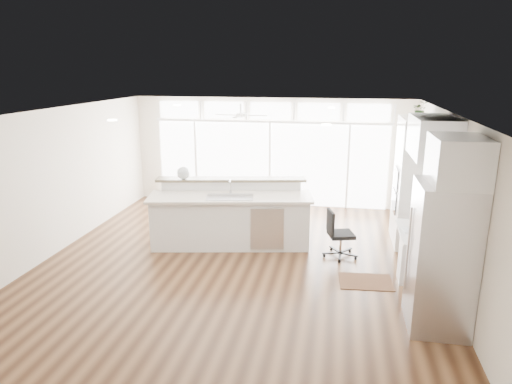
# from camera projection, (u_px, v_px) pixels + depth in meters

# --- Properties ---
(floor) EXTENTS (7.00, 8.00, 0.02)m
(floor) POSITION_uv_depth(u_px,v_px,m) (236.00, 267.00, 8.10)
(floor) COLOR #3A2112
(floor) RESTS_ON ground
(ceiling) EXTENTS (7.00, 8.00, 0.02)m
(ceiling) POSITION_uv_depth(u_px,v_px,m) (234.00, 113.00, 7.38)
(ceiling) COLOR silver
(ceiling) RESTS_ON wall_back
(wall_back) EXTENTS (7.00, 0.04, 2.70)m
(wall_back) POSITION_uv_depth(u_px,v_px,m) (270.00, 152.00, 11.54)
(wall_back) COLOR silver
(wall_back) RESTS_ON floor
(wall_front) EXTENTS (7.00, 0.04, 2.70)m
(wall_front) POSITION_uv_depth(u_px,v_px,m) (130.00, 314.00, 3.95)
(wall_front) COLOR silver
(wall_front) RESTS_ON floor
(wall_left) EXTENTS (0.04, 8.00, 2.70)m
(wall_left) POSITION_uv_depth(u_px,v_px,m) (49.00, 184.00, 8.36)
(wall_left) COLOR silver
(wall_left) RESTS_ON floor
(wall_right) EXTENTS (0.04, 8.00, 2.70)m
(wall_right) POSITION_uv_depth(u_px,v_px,m) (453.00, 204.00, 7.13)
(wall_right) COLOR silver
(wall_right) RESTS_ON floor
(glass_wall) EXTENTS (5.80, 0.06, 2.08)m
(glass_wall) POSITION_uv_depth(u_px,v_px,m) (270.00, 164.00, 11.56)
(glass_wall) COLOR white
(glass_wall) RESTS_ON wall_back
(transom_row) EXTENTS (5.90, 0.06, 0.40)m
(transom_row) POSITION_uv_depth(u_px,v_px,m) (270.00, 111.00, 11.21)
(transom_row) COLOR white
(transom_row) RESTS_ON wall_back
(desk_window) EXTENTS (0.04, 0.85, 0.85)m
(desk_window) POSITION_uv_depth(u_px,v_px,m) (447.00, 187.00, 7.37)
(desk_window) COLOR silver
(desk_window) RESTS_ON wall_right
(ceiling_fan) EXTENTS (1.16, 1.16, 0.32)m
(ceiling_fan) POSITION_uv_depth(u_px,v_px,m) (241.00, 111.00, 10.19)
(ceiling_fan) COLOR white
(ceiling_fan) RESTS_ON ceiling
(recessed_lights) EXTENTS (3.40, 3.00, 0.02)m
(recessed_lights) POSITION_uv_depth(u_px,v_px,m) (236.00, 113.00, 7.58)
(recessed_lights) COLOR beige
(recessed_lights) RESTS_ON ceiling
(oven_cabinet) EXTENTS (0.64, 1.20, 2.50)m
(oven_cabinet) POSITION_uv_depth(u_px,v_px,m) (413.00, 182.00, 8.92)
(oven_cabinet) COLOR white
(oven_cabinet) RESTS_ON floor
(desk_nook) EXTENTS (0.72, 1.30, 0.76)m
(desk_nook) POSITION_uv_depth(u_px,v_px,m) (419.00, 253.00, 7.73)
(desk_nook) COLOR white
(desk_nook) RESTS_ON floor
(upper_cabinets) EXTENTS (0.64, 1.30, 0.64)m
(upper_cabinets) POSITION_uv_depth(u_px,v_px,m) (433.00, 137.00, 7.21)
(upper_cabinets) COLOR white
(upper_cabinets) RESTS_ON wall_right
(refrigerator) EXTENTS (0.76, 0.90, 2.00)m
(refrigerator) POSITION_uv_depth(u_px,v_px,m) (442.00, 257.00, 6.01)
(refrigerator) COLOR silver
(refrigerator) RESTS_ON floor
(fridge_cabinet) EXTENTS (0.64, 0.90, 0.60)m
(fridge_cabinet) POSITION_uv_depth(u_px,v_px,m) (458.00, 160.00, 5.65)
(fridge_cabinet) COLOR white
(fridge_cabinet) RESTS_ON wall_right
(framed_photos) EXTENTS (0.06, 0.22, 0.80)m
(framed_photos) POSITION_uv_depth(u_px,v_px,m) (439.00, 186.00, 7.99)
(framed_photos) COLOR black
(framed_photos) RESTS_ON wall_right
(kitchen_island) EXTENTS (3.32, 1.75, 1.25)m
(kitchen_island) POSITION_uv_depth(u_px,v_px,m) (230.00, 215.00, 8.91)
(kitchen_island) COLOR white
(kitchen_island) RESTS_ON floor
(rug) EXTENTS (0.90, 0.68, 0.01)m
(rug) POSITION_uv_depth(u_px,v_px,m) (366.00, 282.00, 7.51)
(rug) COLOR #351C11
(rug) RESTS_ON floor
(office_chair) EXTENTS (0.57, 0.54, 0.90)m
(office_chair) POSITION_uv_depth(u_px,v_px,m) (341.00, 234.00, 8.41)
(office_chair) COLOR black
(office_chair) RESTS_ON floor
(fishbowl) EXTENTS (0.31, 0.31, 0.26)m
(fishbowl) POSITION_uv_depth(u_px,v_px,m) (183.00, 173.00, 9.10)
(fishbowl) COLOR silver
(fishbowl) RESTS_ON kitchen_island
(monitor) EXTENTS (0.12, 0.45, 0.37)m
(monitor) POSITION_uv_depth(u_px,v_px,m) (417.00, 221.00, 7.60)
(monitor) COLOR black
(monitor) RESTS_ON desk_nook
(keyboard) EXTENTS (0.14, 0.30, 0.01)m
(keyboard) POSITION_uv_depth(u_px,v_px,m) (406.00, 230.00, 7.67)
(keyboard) COLOR silver
(keyboard) RESTS_ON desk_nook
(potted_plant) EXTENTS (0.28, 0.31, 0.24)m
(potted_plant) POSITION_uv_depth(u_px,v_px,m) (420.00, 111.00, 8.56)
(potted_plant) COLOR #305926
(potted_plant) RESTS_ON oven_cabinet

